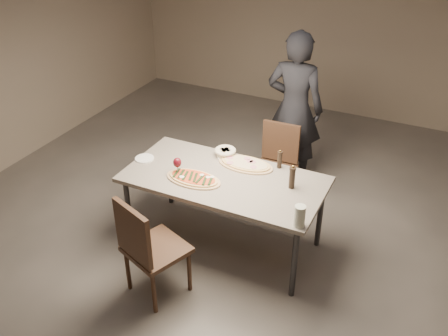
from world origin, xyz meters
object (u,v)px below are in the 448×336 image
at_px(pepper_mill_left, 280,159).
at_px(carafe, 300,216).
at_px(ham_pizza, 246,164).
at_px(chair_far, 277,161).
at_px(chair_near, 147,245).
at_px(dining_table, 224,183).
at_px(diner, 294,109).
at_px(zucchini_pizza, 194,178).
at_px(bread_basket, 225,152).

relative_size(pepper_mill_left, carafe, 1.02).
distance_m(ham_pizza, carafe, 1.00).
relative_size(ham_pizza, chair_far, 0.60).
relative_size(pepper_mill_left, chair_near, 0.20).
distance_m(dining_table, chair_far, 0.95).
xyz_separation_m(dining_table, pepper_mill_left, (0.38, 0.38, 0.15)).
relative_size(ham_pizza, pepper_mill_left, 2.85).
xyz_separation_m(ham_pizza, carafe, (0.74, -0.66, 0.08)).
relative_size(carafe, diner, 0.11).
distance_m(dining_table, pepper_mill_left, 0.56).
distance_m(chair_near, chair_far, 1.85).
height_order(dining_table, pepper_mill_left, pepper_mill_left).
distance_m(carafe, chair_far, 1.49).
relative_size(zucchini_pizza, pepper_mill_left, 2.79).
height_order(zucchini_pizza, ham_pizza, zucchini_pizza).
bearing_deg(chair_near, carafe, 45.63).
bearing_deg(zucchini_pizza, ham_pizza, 73.32).
bearing_deg(dining_table, ham_pizza, 72.47).
relative_size(zucchini_pizza, diner, 0.30).
bearing_deg(pepper_mill_left, zucchini_pizza, -138.81).
distance_m(ham_pizza, diner, 1.17).
relative_size(bread_basket, diner, 0.12).
bearing_deg(bread_basket, zucchini_pizza, -97.11).
xyz_separation_m(dining_table, ham_pizza, (0.09, 0.28, 0.07)).
bearing_deg(chair_near, bread_basket, 106.24).
xyz_separation_m(zucchini_pizza, chair_near, (-0.03, -0.73, -0.23)).
height_order(ham_pizza, bread_basket, bread_basket).
relative_size(bread_basket, pepper_mill_left, 1.11).
bearing_deg(dining_table, zucchini_pizza, -145.61).
distance_m(carafe, chair_near, 1.24).
bearing_deg(chair_near, pepper_mill_left, 83.74).
distance_m(dining_table, chair_near, 0.94).
xyz_separation_m(carafe, chair_near, (-1.09, -0.51, -0.31)).
bearing_deg(chair_far, zucchini_pizza, 67.36).
xyz_separation_m(chair_far, diner, (-0.02, 0.54, 0.38)).
distance_m(zucchini_pizza, chair_far, 1.17).
height_order(dining_table, zucchini_pizza, zucchini_pizza).
height_order(dining_table, diner, diner).
height_order(dining_table, chair_far, chair_far).
height_order(pepper_mill_left, carafe, pepper_mill_left).
xyz_separation_m(dining_table, diner, (0.16, 1.45, 0.18)).
bearing_deg(chair_far, carafe, 114.98).
xyz_separation_m(ham_pizza, chair_near, (-0.35, -1.17, -0.23)).
xyz_separation_m(carafe, chair_far, (-0.65, 1.29, -0.35)).
bearing_deg(chair_near, ham_pizza, 94.09).
distance_m(chair_near, diner, 2.39).
distance_m(chair_far, diner, 0.66).
height_order(ham_pizza, chair_far, chair_far).
xyz_separation_m(zucchini_pizza, chair_far, (0.40, 1.06, -0.27)).
xyz_separation_m(ham_pizza, diner, (0.07, 1.17, 0.11)).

